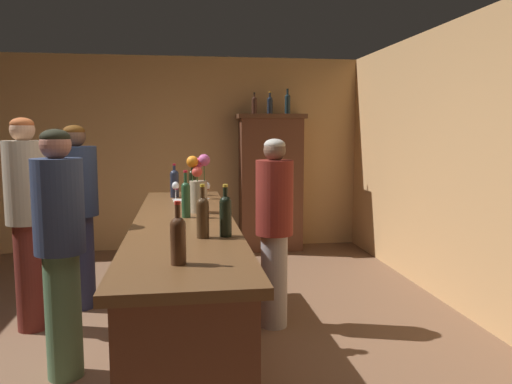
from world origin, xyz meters
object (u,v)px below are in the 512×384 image
Objects in this scene: wine_bottle_syrah at (203,215)px; display_bottle_left at (254,104)px; bar_counter at (185,291)px; wine_glass_spare at (175,185)px; wine_bottle_pinot at (178,238)px; display_bottle_center at (288,103)px; wine_bottle_chardonnay at (193,181)px; wine_bottle_malbec at (174,182)px; wine_glass_mid at (176,187)px; display_bottle_midleft at (270,104)px; flower_arrangement at (198,185)px; patron_in_navy at (27,214)px; display_cabinet at (271,180)px; bartender at (274,224)px; patron_near_entrance at (60,242)px; wine_bottle_merlot at (226,214)px; wine_glass_rear at (192,193)px; wine_bottle_rose at (186,197)px; cheese_plate at (183,201)px; wine_glass_front at (206,187)px; patron_tall at (77,209)px.

display_bottle_left reaches higher than wine_bottle_syrah.
wine_glass_spare reaches higher than bar_counter.
wine_bottle_syrah reaches higher than wine_bottle_pinot.
display_bottle_center is at bearing 72.14° from wine_bottle_pinot.
wine_bottle_chardonnay is 2.50m from display_bottle_center.
wine_glass_mid is at bearing -85.84° from wine_bottle_malbec.
display_bottle_midleft reaches higher than display_bottle_left.
wine_bottle_syrah is at bearing -90.30° from flower_arrangement.
patron_in_navy is (-2.41, -2.50, -1.01)m from display_bottle_midleft.
display_cabinet is 1.18× the size of bartender.
display_cabinet is 6.00× the size of wine_bottle_syrah.
patron_near_entrance is (-0.90, 0.51, -0.24)m from wine_bottle_syrah.
wine_bottle_malbec is 1.00× the size of wine_bottle_chardonnay.
patron_in_navy is (-1.48, 1.36, -0.19)m from wine_bottle_merlot.
bar_counter is 0.90m from wine_bottle_merlot.
wine_bottle_malbec is 2.69m from display_bottle_center.
display_bottle_midleft is at bearing 61.04° from wine_glass_mid.
flower_arrangement is (0.00, 0.91, 0.08)m from wine_bottle_syrah.
wine_glass_rear is 0.49× the size of display_bottle_midleft.
wine_bottle_chardonnay is 0.19× the size of patron_near_entrance.
bar_counter is 10.30× the size of wine_bottle_syrah.
wine_bottle_malbec is 0.18m from wine_glass_spare.
bar_counter is 1.47m from wine_bottle_chardonnay.
patron_near_entrance is at bearing 154.88° from wine_bottle_merlot.
cheese_plate is at bearing 91.62° from wine_bottle_rose.
wine_bottle_pinot is at bearing -95.89° from wine_glass_front.
wine_bottle_merlot is (0.26, 0.58, 0.01)m from wine_bottle_pinot.
wine_bottle_syrah is at bearing -102.34° from display_bottle_left.
patron_in_navy is (-2.20, -2.50, -1.01)m from display_bottle_left.
flower_arrangement is at bearing 69.34° from bar_counter.
display_bottle_midleft is at bearing -0.00° from display_bottle_left.
wine_bottle_malbec is 0.91× the size of display_bottle_center.
wine_glass_rear is 0.08× the size of patron_in_navy.
display_bottle_midleft reaches higher than wine_bottle_merlot.
cheese_plate is at bearing -116.70° from display_cabinet.
patron_tall is at bearing -176.37° from wine_bottle_chardonnay.
display_cabinet is at bearing 0.00° from display_bottle_midleft.
wine_bottle_chardonnay reaches higher than wine_glass_rear.
display_bottle_left is at bearing 65.33° from wine_glass_mid.
patron_in_navy reaches higher than wine_bottle_malbec.
wine_bottle_malbec is 1.51m from patron_near_entrance.
wine_bottle_malbec is 1.04× the size of display_bottle_midleft.
wine_bottle_malbec is 1.81m from wine_bottle_merlot.
wine_bottle_merlot is 1.97× the size of wine_glass_front.
flower_arrangement is 2.63× the size of cheese_plate.
display_cabinet is at bearing 58.86° from wine_bottle_malbec.
wine_bottle_syrah is at bearing -105.25° from display_bottle_midleft.
patron_in_navy is at bearing -72.75° from patron_tall.
wine_bottle_rose is 0.98m from wine_glass_front.
display_bottle_midleft is at bearing 55.32° from patron_near_entrance.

